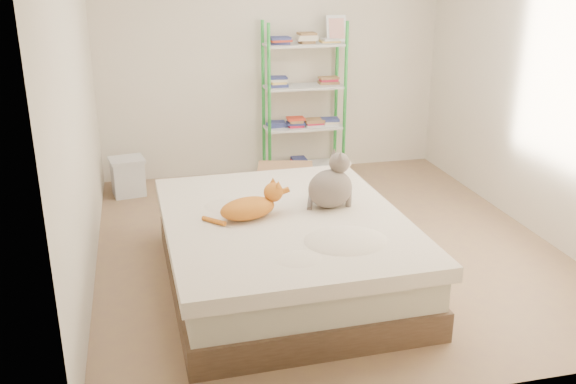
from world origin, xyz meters
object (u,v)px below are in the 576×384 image
object	(u,v)px
bed	(284,250)
cardboard_box	(285,185)
orange_cat	(248,206)
white_bin	(128,176)
grey_cat	(330,180)
shelf_unit	(305,99)

from	to	relation	value
bed	cardboard_box	xyz separation A→B (m)	(0.39, 1.63, -0.08)
orange_cat	cardboard_box	bearing A→B (deg)	52.48
orange_cat	white_bin	xyz separation A→B (m)	(-0.87, 2.23, -0.45)
cardboard_box	white_bin	size ratio (longest dim) A/B	1.60
bed	grey_cat	bearing A→B (deg)	13.75
orange_cat	cardboard_box	size ratio (longest dim) A/B	0.79
orange_cat	white_bin	size ratio (longest dim) A/B	1.26
cardboard_box	shelf_unit	bearing A→B (deg)	77.63
shelf_unit	grey_cat	bearing A→B (deg)	-100.09
grey_cat	bed	bearing A→B (deg)	93.12
cardboard_box	grey_cat	bearing A→B (deg)	-76.81
grey_cat	orange_cat	bearing A→B (deg)	85.53
bed	white_bin	bearing A→B (deg)	115.47
bed	white_bin	distance (m)	2.52
grey_cat	cardboard_box	size ratio (longest dim) A/B	0.67
bed	shelf_unit	distance (m)	2.68
orange_cat	cardboard_box	world-z (taller)	orange_cat
cardboard_box	white_bin	distance (m)	1.65
shelf_unit	bed	bearing A→B (deg)	-107.92
shelf_unit	white_bin	size ratio (longest dim) A/B	4.41
grey_cat	cardboard_box	bearing A→B (deg)	-12.34
bed	orange_cat	xyz separation A→B (m)	(-0.27, 0.02, 0.37)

